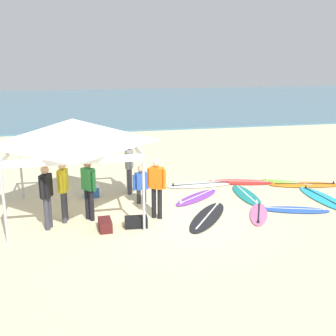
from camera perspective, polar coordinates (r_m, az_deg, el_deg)
name	(u,v)px	position (r m, az deg, el deg)	size (l,w,h in m)	color
ground_plane	(179,217)	(11.70, 1.51, -6.83)	(80.00, 80.00, 0.00)	beige
sea	(102,102)	(43.17, -9.21, 9.01)	(80.00, 36.00, 0.10)	teal
canopy_tent	(73,132)	(11.69, -13.09, 4.96)	(3.49, 3.49, 2.75)	#B7B7BC
surfboard_teal	(246,195)	(13.66, 10.84, -3.70)	(0.70, 2.20, 0.19)	#19847F
surfboard_purple	(196,197)	(13.22, 3.96, -4.09)	(1.95, 1.69, 0.19)	purple
surfboard_black	(208,216)	(11.69, 5.54, -6.73)	(1.96, 2.41, 0.19)	black
surfboard_blue	(296,210)	(12.71, 17.34, -5.56)	(2.04, 1.13, 0.19)	blue
surfboard_lime	(288,183)	(15.34, 16.33, -1.98)	(1.81, 1.59, 0.19)	#7AD12D
surfboard_cyan	(324,198)	(13.99, 20.81, -3.98)	(0.73, 2.54, 0.19)	#23B2CC
surfboard_pink	(259,214)	(12.12, 12.49, -6.23)	(1.24, 1.85, 0.19)	pink
surfboard_red	(240,182)	(15.04, 9.96, -1.92)	(2.46, 1.26, 0.19)	red
surfboard_white	(201,185)	(14.55, 4.54, -2.32)	(2.46, 0.66, 0.19)	white
surfboard_orange	(305,185)	(15.31, 18.49, -2.19)	(2.58, 1.19, 0.19)	orange
person_black	(46,193)	(11.06, -16.55, -3.32)	(0.33, 0.52, 1.71)	#383842
person_orange	(157,184)	(11.31, -1.58, -2.30)	(0.47, 0.39, 1.71)	black
person_grey	(129,165)	(13.48, -5.40, 0.47)	(0.32, 0.53, 1.71)	#383842
person_yellow	(63,187)	(11.41, -14.36, -2.61)	(0.30, 0.54, 1.71)	#383842
person_green	(89,186)	(11.40, -10.98, -2.43)	(0.40, 0.45, 1.71)	black
person_blue	(141,183)	(12.63, -3.74, -2.04)	(0.54, 0.28, 1.20)	#2D2D33
gear_bag_near_tent	(136,222)	(11.02, -4.46, -7.49)	(0.60, 0.32, 0.28)	black
gear_bag_by_pole	(105,225)	(10.94, -8.73, -7.81)	(0.60, 0.32, 0.28)	#4C1919
cooler_box	(91,191)	(13.53, -10.59, -3.15)	(0.50, 0.36, 0.39)	#2D60B7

